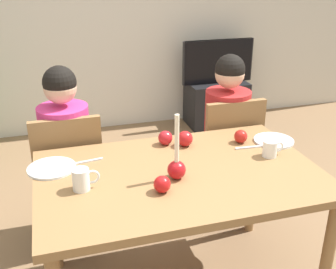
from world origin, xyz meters
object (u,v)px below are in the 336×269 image
tv_stand (216,103)px  tv (218,61)px  plate_left (52,168)px  apple_by_left_plate (241,136)px  dining_table (179,186)px  apple_far_edge (165,138)px  candle_centerpiece (177,166)px  apple_near_candle (185,139)px  chair_left (69,172)px  chair_right (227,151)px  person_right_child (226,142)px  mug_left (82,179)px  plate_right (274,141)px  apple_by_right_mug (162,184)px  mug_right (271,148)px  person_left_child (68,162)px

tv_stand → tv: size_ratio=0.81×
plate_left → apple_by_left_plate: bearing=1.4°
dining_table → tv_stand: dining_table is taller
plate_left → apple_far_edge: apple_far_edge is taller
dining_table → candle_centerpiece: bearing=-121.0°
plate_left → apple_near_candle: apple_near_candle is taller
chair_left → tv: size_ratio=1.14×
dining_table → chair_right: size_ratio=1.56×
person_right_child → candle_centerpiece: bearing=-129.7°
chair_right → mug_left: (-1.02, -0.64, 0.29)m
plate_right → apple_by_right_mug: bearing=-155.5°
candle_centerpiece → plate_right: size_ratio=1.43×
tv → chair_left: bearing=-135.1°
plate_left → mug_right: size_ratio=2.02×
person_left_child → tv_stand: (1.70, 1.66, -0.33)m
dining_table → plate_left: 0.65m
dining_table → apple_far_edge: size_ratio=17.05×
tv_stand → apple_near_candle: size_ratio=7.25×
plate_right → apple_far_edge: bearing=167.1°
candle_centerpiece → apple_by_left_plate: (0.48, 0.29, -0.03)m
dining_table → plate_right: (0.64, 0.19, 0.09)m
person_left_child → apple_by_left_plate: bearing=-22.8°
dining_table → apple_by_right_mug: bearing=-130.4°
tv_stand → mug_right: bearing=-106.3°
mug_right → apple_far_edge: size_ratio=1.45×
chair_left → person_right_child: bearing=1.8°
apple_by_left_plate → chair_left: bearing=158.9°
chair_right → apple_by_left_plate: chair_right is taller
plate_left → apple_far_edge: (0.63, 0.12, 0.04)m
candle_centerpiece → apple_near_candle: 0.38m
person_left_child → person_right_child: bearing=0.0°
mug_left → apple_by_right_mug: bearing=-20.1°
dining_table → person_left_child: 0.83m
apple_by_left_plate → tv_stand: bearing=70.3°
apple_by_left_plate → plate_left: bearing=-178.6°
person_right_child → mug_right: size_ratio=9.81×
chair_right → plate_left: size_ratio=3.73×
person_left_child → tv: 2.38m
chair_right → apple_far_edge: chair_right is taller
chair_right → apple_near_candle: bearing=-142.4°
chair_right → person_left_child: bearing=178.2°
chair_right → mug_right: 0.64m
tv → mug_left: (-1.66, -2.33, 0.09)m
apple_by_left_plate → mug_left: bearing=-163.8°
mug_left → apple_by_left_plate: 0.96m
person_left_child → apple_by_left_plate: size_ratio=15.31×
tv_stand → tv: (0.00, 0.00, 0.47)m
chair_left → apple_by_right_mug: chair_left is taller
candle_centerpiece → apple_by_left_plate: size_ratio=4.28×
tv → apple_by_right_mug: size_ratio=10.00×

